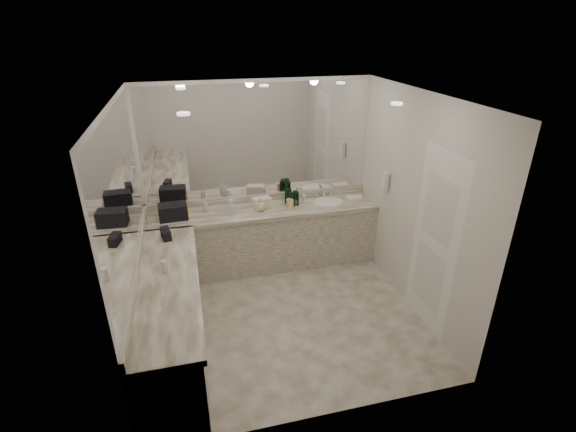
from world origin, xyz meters
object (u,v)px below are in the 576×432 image
object	(u,v)px
wall_phone	(385,181)
soap_bottle_c	(260,205)
black_toiletry_bag	(173,212)
hand_towel	(354,198)
soap_bottle_a	(205,205)
cream_cosmetic_case	(261,203)
sink	(328,202)
soap_bottle_b	(230,208)

from	to	relation	value
wall_phone	soap_bottle_c	xyz separation A→B (m)	(-1.61, 0.44, -0.36)
black_toiletry_bag	hand_towel	xyz separation A→B (m)	(2.57, 0.05, -0.09)
soap_bottle_a	cream_cosmetic_case	bearing A→B (deg)	-4.27
cream_cosmetic_case	hand_towel	distance (m)	1.38
wall_phone	black_toiletry_bag	world-z (taller)	wall_phone
soap_bottle_a	wall_phone	bearing A→B (deg)	-14.36
sink	soap_bottle_b	xyz separation A→B (m)	(-1.42, -0.09, 0.11)
black_toiletry_bag	cream_cosmetic_case	bearing A→B (deg)	3.62
soap_bottle_c	wall_phone	bearing A→B (deg)	-15.39
wall_phone	sink	bearing A→B (deg)	140.43
hand_towel	black_toiletry_bag	bearing A→B (deg)	-178.96
hand_towel	soap_bottle_b	distance (m)	1.83
sink	soap_bottle_a	distance (m)	1.74
hand_towel	soap_bottle_a	world-z (taller)	soap_bottle_a
wall_phone	black_toiletry_bag	distance (m)	2.83
soap_bottle_b	soap_bottle_c	world-z (taller)	soap_bottle_b
sink	soap_bottle_b	world-z (taller)	soap_bottle_b
cream_cosmetic_case	soap_bottle_c	xyz separation A→B (m)	(-0.03, -0.10, 0.02)
hand_towel	soap_bottle_b	size ratio (longest dim) A/B	1.08
soap_bottle_b	soap_bottle_c	bearing A→B (deg)	5.13
hand_towel	soap_bottle_a	size ratio (longest dim) A/B	1.11
soap_bottle_a	soap_bottle_b	bearing A→B (deg)	-31.23
soap_bottle_b	soap_bottle_c	size ratio (longest dim) A/B	1.12
black_toiletry_bag	hand_towel	world-z (taller)	black_toiletry_bag
cream_cosmetic_case	soap_bottle_c	bearing A→B (deg)	-120.55
sink	soap_bottle_c	bearing A→B (deg)	-176.73
sink	soap_bottle_b	size ratio (longest dim) A/B	2.13
soap_bottle_a	black_toiletry_bag	bearing A→B (deg)	-162.60
cream_cosmetic_case	soap_bottle_b	xyz separation A→B (m)	(-0.45, -0.14, 0.03)
black_toiletry_bag	soap_bottle_c	distance (m)	1.16
wall_phone	soap_bottle_c	distance (m)	1.71
hand_towel	soap_bottle_a	distance (m)	2.15
soap_bottle_a	soap_bottle_b	size ratio (longest dim) A/B	0.97
sink	cream_cosmetic_case	size ratio (longest dim) A/B	1.76
wall_phone	soap_bottle_a	world-z (taller)	wall_phone
wall_phone	hand_towel	size ratio (longest dim) A/B	1.08
soap_bottle_b	soap_bottle_c	xyz separation A→B (m)	(0.42, 0.04, -0.01)
soap_bottle_a	soap_bottle_c	bearing A→B (deg)	-12.06
black_toiletry_bag	soap_bottle_c	bearing A→B (deg)	-1.19
sink	black_toiletry_bag	size ratio (longest dim) A/B	1.21
soap_bottle_a	hand_towel	bearing A→B (deg)	-2.31
sink	soap_bottle_a	world-z (taller)	soap_bottle_a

